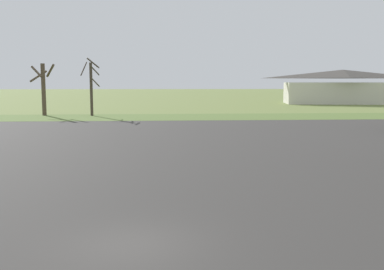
% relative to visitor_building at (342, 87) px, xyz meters
% --- Properties ---
extents(ground_plane, '(600.00, 600.00, 0.00)m').
position_rel_visitor_building_xyz_m(ground_plane, '(-42.98, -87.13, -3.83)').
color(ground_plane, olive).
extents(asphalt_apron, '(95.59, 54.70, 0.05)m').
position_rel_visitor_building_xyz_m(asphalt_apron, '(-42.98, -70.72, -3.81)').
color(asphalt_apron, '#383533').
rests_on(asphalt_apron, ground).
extents(grass_verge_strip, '(155.59, 12.00, 0.06)m').
position_rel_visitor_building_xyz_m(grass_verge_strip, '(-42.98, -37.37, -3.80)').
color(grass_verge_strip, '#576E32').
rests_on(grass_verge_strip, ground).
extents(bare_tree_left_of_center, '(3.91, 3.78, 7.81)m').
position_rel_visitor_building_xyz_m(bare_tree_left_of_center, '(-59.86, -32.90, 0.66)').
color(bare_tree_left_of_center, brown).
rests_on(bare_tree_left_of_center, ground).
extents(bare_tree_center, '(2.78, 2.77, 8.56)m').
position_rel_visitor_building_xyz_m(bare_tree_center, '(-52.52, -34.20, 0.64)').
color(bare_tree_center, '#42382D').
rests_on(bare_tree_center, ground).
extents(visitor_building, '(28.42, 14.40, 7.91)m').
position_rel_visitor_building_xyz_m(visitor_building, '(0.00, 0.00, 0.00)').
color(visitor_building, beige).
rests_on(visitor_building, ground).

